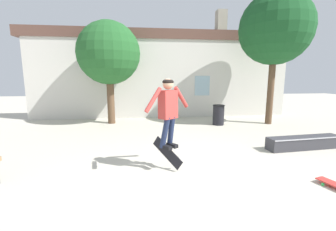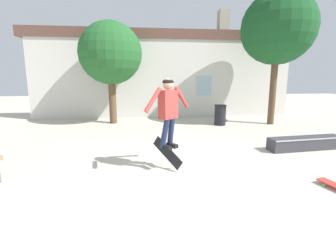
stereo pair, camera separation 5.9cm
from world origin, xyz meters
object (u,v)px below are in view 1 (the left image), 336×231
tree_right (275,29)px  skateboard_flipping (167,153)px  trash_bin (218,114)px  skate_ledge (304,143)px  tree_left (109,54)px  skater (168,107)px

tree_right → skateboard_flipping: tree_right is taller
tree_right → trash_bin: tree_right is taller
skate_ledge → trash_bin: bearing=106.2°
trash_bin → skateboard_flipping: 4.71m
tree_right → skateboard_flipping: (-4.57, -3.97, -3.31)m
skate_ledge → trash_bin: 3.40m
skate_ledge → skateboard_flipping: skateboard_flipping is taller
tree_left → trash_bin: 4.88m
trash_bin → skater: 4.84m
skate_ledge → skater: 3.97m
trash_bin → skater: bearing=-121.5°
tree_left → skater: 5.38m
tree_right → skater: tree_right is taller
tree_right → skate_ledge: (-0.86, -3.13, -3.48)m
tree_left → skateboard_flipping: (1.72, -4.81, -2.42)m
tree_right → trash_bin: 3.84m
skate_ledge → skater: bearing=-171.3°
skate_ledge → trash_bin: (-1.22, 3.16, 0.25)m
trash_bin → tree_left: bearing=169.0°
skate_ledge → skateboard_flipping: 3.81m
skateboard_flipping → tree_right: bearing=88.0°
tree_right → trash_bin: (-2.08, 0.03, -3.23)m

